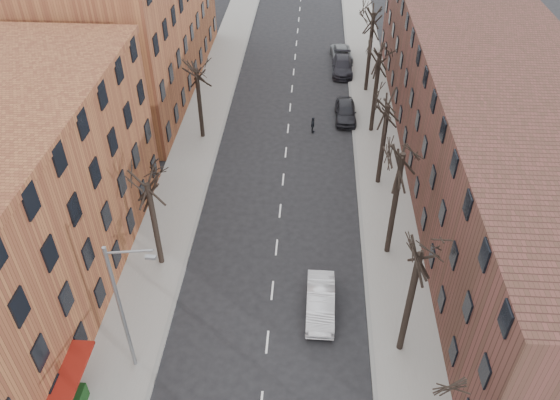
# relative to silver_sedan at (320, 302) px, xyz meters

# --- Properties ---
(sidewalk_left) EXTENTS (4.00, 90.00, 0.15)m
(sidewalk_left) POSITION_rel_silver_sedan_xyz_m (-11.04, 20.47, -0.72)
(sidewalk_left) COLOR gray
(sidewalk_left) RESTS_ON ground
(sidewalk_right) EXTENTS (4.00, 90.00, 0.15)m
(sidewalk_right) POSITION_rel_silver_sedan_xyz_m (4.96, 20.47, -0.72)
(sidewalk_right) COLOR gray
(sidewalk_right) RESTS_ON ground
(building_left_far) EXTENTS (12.00, 28.00, 14.00)m
(building_left_far) POSITION_rel_silver_sedan_xyz_m (-19.04, 29.47, 6.21)
(building_left_far) COLOR brown
(building_left_far) RESTS_ON ground
(building_right) EXTENTS (12.00, 50.00, 10.00)m
(building_right) POSITION_rel_silver_sedan_xyz_m (12.96, 15.47, 4.21)
(building_right) COLOR #4F2B25
(building_right) RESTS_ON ground
(tree_right_b) EXTENTS (5.20, 5.20, 10.80)m
(tree_right_b) POSITION_rel_silver_sedan_xyz_m (4.56, -2.53, -0.79)
(tree_right_b) COLOR black
(tree_right_b) RESTS_ON ground
(tree_right_c) EXTENTS (5.20, 5.20, 11.60)m
(tree_right_c) POSITION_rel_silver_sedan_xyz_m (4.56, 5.47, -0.79)
(tree_right_c) COLOR black
(tree_right_c) RESTS_ON ground
(tree_right_d) EXTENTS (5.20, 5.20, 10.00)m
(tree_right_d) POSITION_rel_silver_sedan_xyz_m (4.56, 13.47, -0.79)
(tree_right_d) COLOR black
(tree_right_d) RESTS_ON ground
(tree_right_e) EXTENTS (5.20, 5.20, 10.80)m
(tree_right_e) POSITION_rel_silver_sedan_xyz_m (4.56, 21.47, -0.79)
(tree_right_e) COLOR black
(tree_right_e) RESTS_ON ground
(tree_right_f) EXTENTS (5.20, 5.20, 11.60)m
(tree_right_f) POSITION_rel_silver_sedan_xyz_m (4.56, 29.47, -0.79)
(tree_right_f) COLOR black
(tree_right_f) RESTS_ON ground
(tree_left_a) EXTENTS (5.20, 5.20, 9.50)m
(tree_left_a) POSITION_rel_silver_sedan_xyz_m (-10.64, 3.47, -0.79)
(tree_left_a) COLOR black
(tree_left_a) RESTS_ON ground
(tree_left_b) EXTENTS (5.20, 5.20, 9.50)m
(tree_left_b) POSITION_rel_silver_sedan_xyz_m (-10.64, 19.47, -0.79)
(tree_left_b) COLOR black
(tree_left_b) RESTS_ON ground
(streetlight) EXTENTS (2.45, 0.22, 9.03)m
(streetlight) POSITION_rel_silver_sedan_xyz_m (-10.07, -4.53, 4.22)
(streetlight) COLOR slate
(streetlight) RESTS_ON ground
(silver_sedan) EXTENTS (1.69, 4.82, 1.59)m
(silver_sedan) POSITION_rel_silver_sedan_xyz_m (0.00, 0.00, 0.00)
(silver_sedan) COLOR silver
(silver_sedan) RESTS_ON ground
(parked_car_near) EXTENTS (1.98, 4.83, 1.64)m
(parked_car_near) POSITION_rel_silver_sedan_xyz_m (2.26, 23.53, 0.03)
(parked_car_near) COLOR black
(parked_car_near) RESTS_ON ground
(parked_car_mid) EXTENTS (2.28, 5.42, 1.56)m
(parked_car_mid) POSITION_rel_silver_sedan_xyz_m (2.26, 33.69, -0.01)
(parked_car_mid) COLOR black
(parked_car_mid) RESTS_ON ground
(parked_car_far) EXTENTS (2.66, 5.00, 1.34)m
(parked_car_far) POSITION_rel_silver_sedan_xyz_m (2.26, 37.07, -0.12)
(parked_car_far) COLOR slate
(parked_car_far) RESTS_ON ground
(pedestrian_crossing) EXTENTS (0.42, 0.92, 1.54)m
(pedestrian_crossing) POSITION_rel_silver_sedan_xyz_m (-0.77, 20.92, -0.02)
(pedestrian_crossing) COLOR black
(pedestrian_crossing) RESTS_ON ground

